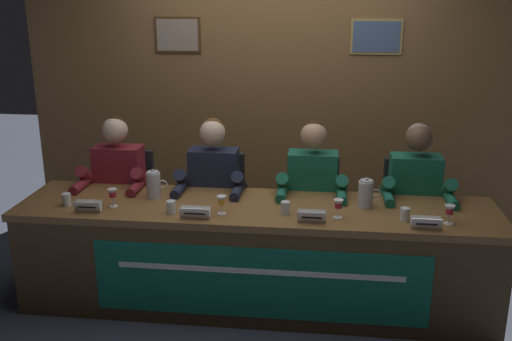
{
  "coord_description": "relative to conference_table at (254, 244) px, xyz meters",
  "views": [
    {
      "loc": [
        0.43,
        -3.67,
        2.13
      ],
      "look_at": [
        0.0,
        0.0,
        0.98
      ],
      "focal_mm": 40.82,
      "sensor_mm": 36.0,
      "label": 1
    }
  ],
  "objects": [
    {
      "name": "panelist_center_right",
      "position": [
        0.37,
        0.46,
        0.22
      ],
      "size": [
        0.51,
        0.48,
        1.24
      ],
      "color": "black",
      "rests_on": "ground_plane"
    },
    {
      "name": "nameplate_center_right",
      "position": [
        0.38,
        -0.15,
        0.27
      ],
      "size": [
        0.18,
        0.06,
        0.08
      ],
      "color": "white",
      "rests_on": "conference_table"
    },
    {
      "name": "juice_glass_center_right",
      "position": [
        0.55,
        -0.05,
        0.32
      ],
      "size": [
        0.06,
        0.06,
        0.12
      ],
      "color": "white",
      "rests_on": "conference_table"
    },
    {
      "name": "water_pitcher_left_side",
      "position": [
        -0.73,
        0.19,
        0.33
      ],
      "size": [
        0.15,
        0.1,
        0.21
      ],
      "color": "silver",
      "rests_on": "conference_table"
    },
    {
      "name": "chair_center_left",
      "position": [
        -0.37,
        0.66,
        -0.05
      ],
      "size": [
        0.44,
        0.44,
        0.91
      ],
      "color": "black",
      "rests_on": "ground_plane"
    },
    {
      "name": "ground_plane",
      "position": [
        -0.0,
        0.11,
        -0.5
      ],
      "size": [
        12.0,
        12.0,
        0.0
      ],
      "primitive_type": "plane",
      "color": "#383D4C"
    },
    {
      "name": "chair_far_right",
      "position": [
        1.11,
        0.66,
        -0.05
      ],
      "size": [
        0.44,
        0.44,
        0.91
      ],
      "color": "black",
      "rests_on": "ground_plane"
    },
    {
      "name": "juice_glass_far_right",
      "position": [
        1.23,
        -0.07,
        0.32
      ],
      "size": [
        0.06,
        0.06,
        0.12
      ],
      "color": "white",
      "rests_on": "conference_table"
    },
    {
      "name": "nameplate_center_left",
      "position": [
        -0.36,
        -0.17,
        0.27
      ],
      "size": [
        0.19,
        0.06,
        0.08
      ],
      "color": "white",
      "rests_on": "conference_table"
    },
    {
      "name": "panelist_center_left",
      "position": [
        -0.37,
        0.46,
        0.22
      ],
      "size": [
        0.51,
        0.48,
        1.24
      ],
      "color": "black",
      "rests_on": "ground_plane"
    },
    {
      "name": "water_cup_center_right",
      "position": [
        0.21,
        -0.02,
        0.27
      ],
      "size": [
        0.06,
        0.06,
        0.08
      ],
      "color": "silver",
      "rests_on": "conference_table"
    },
    {
      "name": "water_cup_far_left",
      "position": [
        -1.28,
        -0.04,
        0.27
      ],
      "size": [
        0.06,
        0.06,
        0.08
      ],
      "color": "silver",
      "rests_on": "conference_table"
    },
    {
      "name": "juice_glass_center_left",
      "position": [
        -0.21,
        -0.07,
        0.32
      ],
      "size": [
        0.06,
        0.06,
        0.12
      ],
      "color": "white",
      "rests_on": "conference_table"
    },
    {
      "name": "nameplate_far_left",
      "position": [
        -1.09,
        -0.14,
        0.27
      ],
      "size": [
        0.18,
        0.06,
        0.08
      ],
      "color": "white",
      "rests_on": "conference_table"
    },
    {
      "name": "chair_center_right",
      "position": [
        0.37,
        0.66,
        -0.05
      ],
      "size": [
        0.44,
        0.44,
        0.91
      ],
      "color": "black",
      "rests_on": "ground_plane"
    },
    {
      "name": "water_cup_center_left",
      "position": [
        -0.54,
        -0.09,
        0.27
      ],
      "size": [
        0.06,
        0.06,
        0.08
      ],
      "color": "silver",
      "rests_on": "conference_table"
    },
    {
      "name": "juice_glass_far_left",
      "position": [
        -0.96,
        -0.02,
        0.32
      ],
      "size": [
        0.06,
        0.06,
        0.12
      ],
      "color": "white",
      "rests_on": "conference_table"
    },
    {
      "name": "water_pitcher_right_side",
      "position": [
        0.73,
        0.17,
        0.33
      ],
      "size": [
        0.15,
        0.1,
        0.21
      ],
      "color": "silver",
      "rests_on": "conference_table"
    },
    {
      "name": "wall_back_panelled",
      "position": [
        -0.0,
        1.58,
        0.8
      ],
      "size": [
        4.46,
        0.14,
        2.6
      ],
      "color": "brown",
      "rests_on": "ground_plane"
    },
    {
      "name": "chair_far_left",
      "position": [
        -1.11,
        0.66,
        -0.05
      ],
      "size": [
        0.44,
        0.44,
        0.91
      ],
      "color": "black",
      "rests_on": "ground_plane"
    },
    {
      "name": "nameplate_far_right",
      "position": [
        1.08,
        -0.17,
        0.27
      ],
      "size": [
        0.18,
        0.06,
        0.08
      ],
      "color": "white",
      "rests_on": "conference_table"
    },
    {
      "name": "conference_table",
      "position": [
        0.0,
        0.0,
        0.0
      ],
      "size": [
        3.26,
        0.74,
        0.73
      ],
      "color": "brown",
      "rests_on": "ground_plane"
    },
    {
      "name": "panelist_far_right",
      "position": [
        1.11,
        0.46,
        0.22
      ],
      "size": [
        0.51,
        0.48,
        1.24
      ],
      "color": "black",
      "rests_on": "ground_plane"
    },
    {
      "name": "panelist_far_left",
      "position": [
        -1.11,
        0.46,
        0.22
      ],
      "size": [
        0.51,
        0.48,
        1.24
      ],
      "color": "black",
      "rests_on": "ground_plane"
    },
    {
      "name": "water_cup_far_right",
      "position": [
        0.96,
        -0.05,
        0.27
      ],
      "size": [
        0.06,
        0.06,
        0.08
      ],
      "color": "silver",
      "rests_on": "conference_table"
    }
  ]
}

